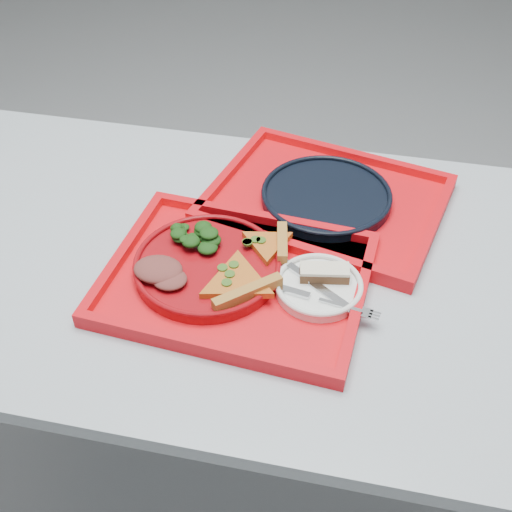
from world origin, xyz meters
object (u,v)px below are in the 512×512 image
dessert_bar (324,273)px  tray_far (326,203)px  tray_main (237,281)px  navy_plate (326,197)px  dinner_plate (208,267)px

dessert_bar → tray_far: bearing=86.2°
tray_far → dessert_bar: size_ratio=5.06×
tray_main → tray_far: bearing=68.7°
tray_main → dessert_bar: dessert_bar is taller
tray_main → dessert_bar: 0.16m
tray_main → tray_far: same height
tray_main → navy_plate: 0.29m
navy_plate → dessert_bar: 0.24m
tray_main → navy_plate: (0.13, 0.26, 0.01)m
dinner_plate → dessert_bar: (0.21, 0.01, 0.02)m
tray_main → navy_plate: bearing=68.7°
tray_far → dessert_bar: 0.24m
dinner_plate → navy_plate: dinner_plate is taller
tray_far → dinner_plate: bearing=-113.0°
tray_far → dessert_bar: bearing=-70.5°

